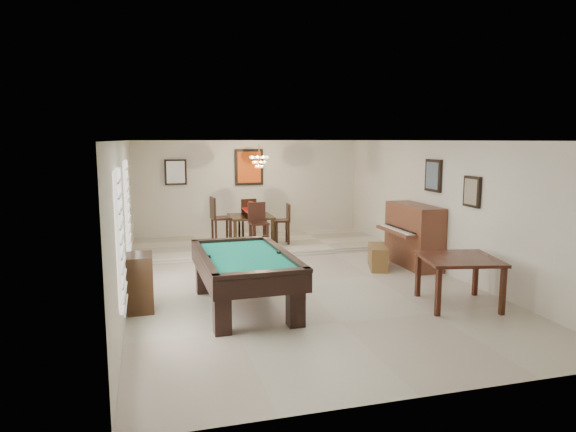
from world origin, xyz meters
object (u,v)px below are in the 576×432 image
square_table (458,281)px  dining_chair_south (259,227)px  upright_piano (407,236)px  dining_chair_north (247,219)px  dining_table (251,228)px  dining_chair_east (282,224)px  dining_chair_west (221,222)px  flower_vase (251,206)px  pool_table (245,282)px  chandelier (259,157)px  piano_bench (378,257)px  apothecary_chest (140,283)px

square_table → dining_chair_south: (-2.31, 4.25, 0.27)m
upright_piano → dining_chair_south: upright_piano is taller
square_table → dining_chair_north: (-2.31, 5.67, 0.25)m
dining_table → dining_chair_east: size_ratio=1.04×
dining_chair_south → dining_chair_west: 1.00m
square_table → dining_chair_west: bearing=122.0°
flower_vase → upright_piano: bearing=-40.9°
pool_table → dining_chair_south: size_ratio=2.30×
dining_chair_south → dining_chair_west: bearing=136.5°
square_table → dining_chair_east: dining_chair_east is taller
dining_chair_south → chandelier: size_ratio=1.82×
square_table → chandelier: (-2.09, 5.19, 1.81)m
flower_vase → dining_chair_west: (-0.71, -0.05, -0.36)m
pool_table → square_table: 3.39m
pool_table → flower_vase: flower_vase is taller
dining_chair_north → piano_bench: bearing=116.8°
dining_chair_east → dining_chair_south: bearing=-41.0°
dining_table → flower_vase: 0.53m
upright_piano → dining_chair_north: (-2.77, 3.15, -0.00)m
square_table → dining_chair_south: dining_chair_south is taller
piano_bench → dining_chair_west: (-2.86, 2.41, 0.48)m
upright_piano → apothecary_chest: bearing=-164.9°
piano_bench → dining_chair_north: 3.83m
pool_table → upright_piano: 4.14m
upright_piano → piano_bench: size_ratio=1.82×
dining_chair_east → upright_piano: bearing=46.3°
dining_chair_south → dining_chair_west: dining_chair_west is taller
flower_vase → dining_chair_south: dining_chair_south is taller
apothecary_chest → upright_piano: bearing=15.1°
apothecary_chest → dining_chair_south: 4.08m
piano_bench → dining_table: bearing=131.3°
piano_bench → square_table: bearing=-85.4°
dining_chair_north → square_table: bearing=105.3°
flower_vase → dining_chair_north: flower_vase is taller
dining_chair_west → apothecary_chest: bearing=148.8°
dining_chair_north → apothecary_chest: bearing=54.0°
upright_piano → dining_chair_west: size_ratio=1.31×
dining_chair_north → dining_chair_west: size_ratio=0.89×
dining_chair_west → chandelier: chandelier is taller
dining_table → dining_chair_west: bearing=-176.4°
square_table → pool_table: bearing=166.7°
apothecary_chest → dining_chair_south: dining_chair_south is taller
piano_bench → dining_table: size_ratio=0.84×
flower_vase → dining_chair_south: size_ratio=0.21×
dining_chair_north → dining_chair_east: (0.71, -0.75, -0.04)m
upright_piano → dining_table: bearing=139.1°
square_table → chandelier: size_ratio=1.89×
piano_bench → dining_chair_north: dining_chair_north is taller
piano_bench → flower_vase: flower_vase is taller
square_table → piano_bench: square_table is taller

